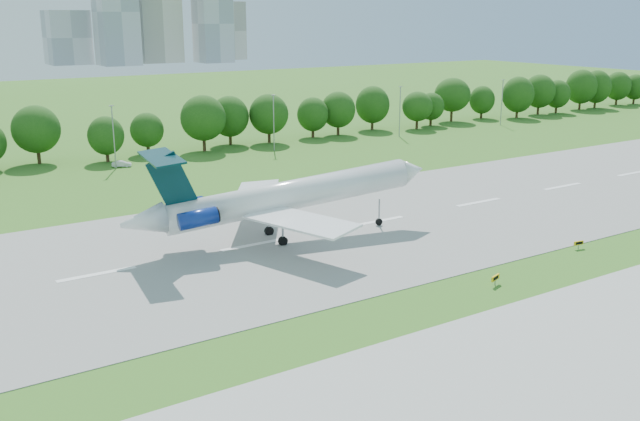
% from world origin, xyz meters
% --- Properties ---
extents(ground, '(600.00, 600.00, 0.00)m').
position_xyz_m(ground, '(0.00, 0.00, 0.00)').
color(ground, '#3A6C1C').
rests_on(ground, ground).
extents(runway, '(400.00, 45.00, 0.08)m').
position_xyz_m(runway, '(0.00, 25.00, 0.04)').
color(runway, gray).
rests_on(runway, ground).
extents(tree_line, '(288.40, 8.40, 10.40)m').
position_xyz_m(tree_line, '(0.00, 92.00, 6.19)').
color(tree_line, '#382314').
rests_on(tree_line, ground).
extents(light_poles, '(175.90, 0.25, 12.19)m').
position_xyz_m(light_poles, '(-2.50, 82.00, 6.34)').
color(light_poles, gray).
rests_on(light_poles, ground).
extents(skyline, '(127.00, 52.00, 80.00)m').
position_xyz_m(skyline, '(100.16, 390.61, 30.46)').
color(skyline, '#B2B2B7').
rests_on(skyline, ground).
extents(airliner, '(42.62, 30.68, 12.96)m').
position_xyz_m(airliner, '(-16.39, 25.28, 5.87)').
color(airliner, white).
rests_on(airliner, ground).
extents(taxi_sign_left, '(1.61, 0.69, 1.15)m').
position_xyz_m(taxi_sign_left, '(-4.31, -1.85, 0.85)').
color(taxi_sign_left, gray).
rests_on(taxi_sign_left, ground).
extents(taxi_sign_centre, '(1.46, 0.40, 1.02)m').
position_xyz_m(taxi_sign_centre, '(13.94, 1.46, 0.75)').
color(taxi_sign_centre, gray).
rests_on(taxi_sign_centre, ground).
extents(service_vehicle_a, '(3.88, 2.66, 1.21)m').
position_xyz_m(service_vehicle_a, '(-18.61, 82.88, 0.61)').
color(service_vehicle_a, silver).
rests_on(service_vehicle_a, ground).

